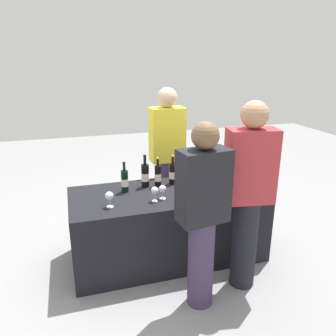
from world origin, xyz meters
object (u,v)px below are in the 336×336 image
wine_bottle_4 (196,172)px  guest_1 (248,192)px  menu_board (196,181)px  wine_glass_2 (163,189)px  wine_bottle_3 (173,173)px  wine_bottle_2 (158,176)px  ice_bucket (225,173)px  wine_glass_1 (155,191)px  wine_glass_0 (109,196)px  guest_0 (203,213)px  wine_bottle_1 (145,175)px  wine_bottle_0 (125,181)px  wine_bottle_5 (209,172)px  server_pouring (167,154)px  wine_glass_3 (202,188)px

wine_bottle_4 → guest_1: bearing=-79.1°
wine_bottle_4 → menu_board: 1.06m
wine_glass_2 → wine_bottle_3: bearing=59.2°
wine_bottle_2 → wine_bottle_4: wine_bottle_4 is taller
wine_bottle_4 → ice_bucket: 0.33m
wine_bottle_3 → wine_glass_1: (-0.30, -0.39, -0.01)m
wine_glass_0 → guest_0: (0.66, -0.58, 0.02)m
wine_bottle_1 → wine_bottle_0: bearing=-160.8°
wine_bottle_4 → guest_0: 1.00m
guest_1 → wine_bottle_2: bearing=136.0°
wine_bottle_5 → wine_glass_1: wine_bottle_5 is taller
wine_bottle_5 → ice_bucket: 0.18m
wine_bottle_5 → server_pouring: server_pouring is taller
wine_bottle_2 → guest_0: guest_0 is taller
guest_0 → menu_board: (0.68, 1.83, -0.47)m
wine_glass_0 → guest_0: bearing=-41.3°
wine_bottle_0 → guest_0: size_ratio=0.20×
wine_bottle_0 → wine_bottle_1: 0.24m
guest_0 → guest_1: guest_1 is taller
wine_bottle_1 → wine_bottle_4: (0.55, -0.03, -0.01)m
wine_glass_1 → menu_board: bearing=53.9°
wine_bottle_2 → wine_bottle_4: (0.42, 0.01, -0.00)m
wine_bottle_1 → guest_0: size_ratio=0.22×
server_pouring → menu_board: bearing=-145.5°
wine_glass_2 → ice_bucket: (0.79, 0.28, -0.01)m
wine_bottle_3 → wine_glass_3: bearing=-69.6°
wine_glass_2 → guest_1: (0.62, -0.49, 0.09)m
wine_bottle_4 → wine_bottle_5: bearing=-11.1°
wine_glass_3 → wine_bottle_5: bearing=56.8°
wine_bottle_3 → wine_bottle_5: bearing=-8.1°
wine_bottle_3 → server_pouring: (0.08, 0.47, 0.08)m
wine_bottle_2 → wine_bottle_4: 0.42m
wine_bottle_4 → menu_board: size_ratio=0.42×
wine_glass_0 → wine_bottle_2: bearing=33.6°
wine_glass_2 → menu_board: size_ratio=0.18×
wine_glass_1 → wine_glass_3: bearing=-4.0°
wine_bottle_0 → guest_1: guest_1 is taller
menu_board → wine_bottle_2: bearing=-138.6°
wine_bottle_0 → server_pouring: size_ratio=0.18×
wine_bottle_2 → wine_glass_2: wine_bottle_2 is taller
wine_bottle_0 → wine_bottle_1: bearing=19.2°
wine_bottle_1 → wine_glass_1: size_ratio=2.38×
wine_bottle_3 → wine_glass_2: 0.42m
wine_bottle_5 → wine_glass_1: bearing=-154.3°
server_pouring → guest_1: server_pouring is taller
wine_bottle_0 → wine_bottle_2: size_ratio=0.99×
wine_bottle_4 → wine_glass_1: wine_bottle_4 is taller
wine_glass_1 → ice_bucket: (0.87, 0.31, -0.01)m
ice_bucket → menu_board: bearing=87.4°
server_pouring → guest_0: server_pouring is taller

